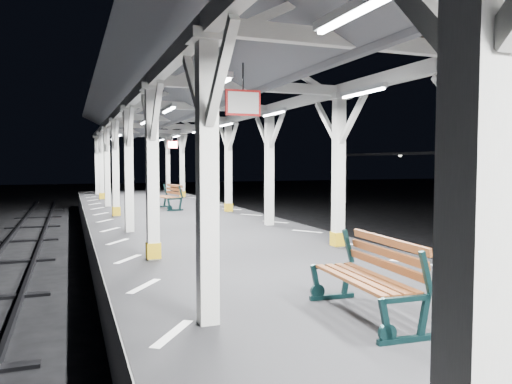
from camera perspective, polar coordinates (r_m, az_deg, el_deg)
ground at (r=8.73m, az=4.21°, el=-15.68°), size 120.00×120.00×0.00m
platform at (r=8.58m, az=4.23°, el=-12.52°), size 6.00×50.00×1.00m
hazard_stripes_left at (r=7.78m, az=-12.66°, el=-10.45°), size 1.00×48.00×0.01m
hazard_stripes_right at (r=9.72m, az=17.60°, el=-7.72°), size 1.00×48.00×0.01m
canopy at (r=8.41m, az=4.41°, el=15.09°), size 5.40×49.00×4.65m
bench_mid at (r=6.19m, az=13.09°, el=-9.24°), size 0.76×1.81×0.96m
bench_far at (r=19.89m, az=-9.85°, el=-0.45°), size 0.94×1.85×0.96m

